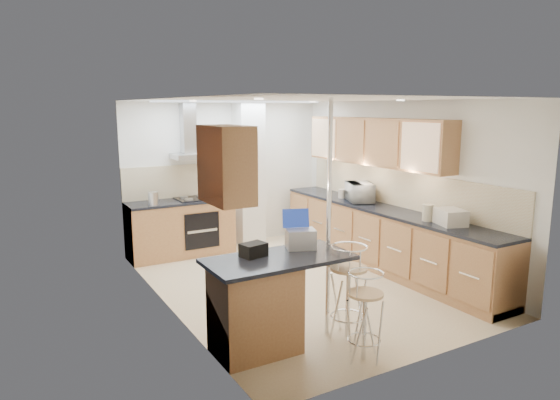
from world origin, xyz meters
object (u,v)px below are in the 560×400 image
bar_stool_near (365,316)px  bar_stool_end (348,291)px  laptop (301,239)px  bread_bin (451,217)px  microwave (360,192)px

bar_stool_near → bar_stool_end: bearing=84.4°
laptop → bar_stool_near: 1.03m
bar_stool_end → laptop: bearing=84.0°
bar_stool_near → bread_bin: bread_bin is taller
microwave → bar_stool_end: 2.97m
microwave → bar_stool_near: (-2.07, -2.68, -0.63)m
microwave → bread_bin: bearing=-157.7°
laptop → bar_stool_near: size_ratio=0.34×
bar_stool_end → bread_bin: 2.00m
laptop → microwave: bearing=59.2°
laptop → bar_stool_near: (0.22, -0.81, -0.60)m
microwave → bar_stool_end: size_ratio=0.54×
bar_stool_end → bread_bin: (1.90, 0.36, 0.52)m
laptop → bar_stool_end: size_ratio=0.30×
laptop → bar_stool_end: laptop is taller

